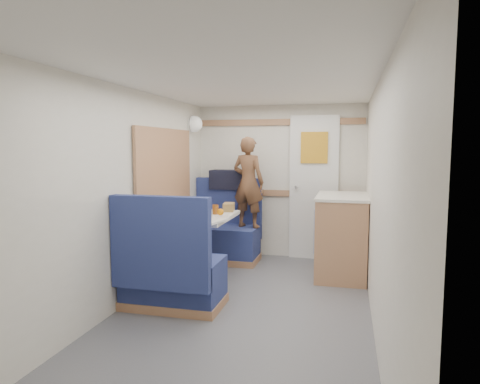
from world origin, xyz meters
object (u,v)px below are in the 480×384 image
(orange_fruit, at_px, (220,212))
(beer_glass, at_px, (215,209))
(tumbler_left, at_px, (176,212))
(cheese_block, at_px, (195,215))
(galley_counter, at_px, (341,235))
(person, at_px, (248,182))
(dinette_table, at_px, (202,229))
(bread_loaf, at_px, (229,207))
(tumbler_right, at_px, (206,208))
(duffel_bag, at_px, (231,180))
(tumbler_mid, at_px, (198,205))
(salt_grinder, at_px, (205,211))
(dome_light, at_px, (194,124))
(pepper_grinder, at_px, (207,212))
(bench_far, at_px, (225,237))
(wine_glass, at_px, (193,205))
(tray, at_px, (208,220))
(bench_near, at_px, (171,276))

(orange_fruit, xyz_separation_m, beer_glass, (-0.11, 0.17, -0.00))
(tumbler_left, bearing_deg, cheese_block, 3.52)
(galley_counter, bearing_deg, tumbler_left, -156.08)
(person, bearing_deg, dinette_table, 84.07)
(galley_counter, distance_m, beer_glass, 1.45)
(beer_glass, height_order, bread_loaf, beer_glass)
(cheese_block, height_order, tumbler_right, tumbler_right)
(person, relative_size, duffel_bag, 2.16)
(dinette_table, bearing_deg, tumbler_mid, 116.78)
(dinette_table, height_order, tumbler_left, tumbler_left)
(salt_grinder, bearing_deg, dome_light, 116.71)
(dinette_table, distance_m, dome_light, 1.51)
(galley_counter, distance_m, cheese_block, 1.68)
(pepper_grinder, bearing_deg, bench_far, 93.62)
(duffel_bag, relative_size, tumbler_right, 5.17)
(dinette_table, height_order, bench_far, bench_far)
(bench_far, relative_size, beer_glass, 9.99)
(beer_glass, xyz_separation_m, bread_loaf, (0.08, 0.27, -0.01))
(tumbler_mid, distance_m, bread_loaf, 0.38)
(dome_light, bearing_deg, cheese_block, -69.90)
(wine_glass, distance_m, beer_glass, 0.28)
(person, bearing_deg, tumbler_mid, 59.27)
(tray, relative_size, tumbler_right, 3.73)
(galley_counter, xyz_separation_m, tumbler_right, (-1.48, -0.36, 0.30))
(bench_far, height_order, beer_glass, bench_far)
(person, distance_m, orange_fruit, 0.95)
(tumbler_mid, bearing_deg, tray, -62.71)
(tumbler_left, relative_size, tumbler_mid, 0.90)
(tray, bearing_deg, beer_glass, 98.65)
(galley_counter, distance_m, bread_loaf, 1.32)
(person, distance_m, salt_grinder, 0.90)
(dinette_table, height_order, bench_near, bench_near)
(cheese_block, distance_m, tumbler_left, 0.22)
(tumbler_right, distance_m, bread_loaf, 0.28)
(bench_far, bearing_deg, pepper_grinder, -86.38)
(bench_near, bearing_deg, cheese_block, 90.86)
(tumbler_mid, relative_size, salt_grinder, 1.32)
(dinette_table, xyz_separation_m, tumbler_mid, (-0.18, 0.36, 0.21))
(cheese_block, xyz_separation_m, beer_glass, (0.13, 0.29, 0.02))
(bench_far, relative_size, person, 0.92)
(bench_near, distance_m, person, 1.88)
(salt_grinder, bearing_deg, duffel_bag, 90.29)
(salt_grinder, bearing_deg, bench_far, 91.29)
(dome_light, bearing_deg, tumbler_right, -60.45)
(tray, xyz_separation_m, bread_loaf, (0.01, 0.73, 0.04))
(dome_light, relative_size, tumbler_mid, 1.69)
(tumbler_right, bearing_deg, orange_fruit, -46.70)
(bench_near, distance_m, cheese_block, 0.82)
(cheese_block, relative_size, bread_loaf, 0.44)
(tray, distance_m, orange_fruit, 0.30)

